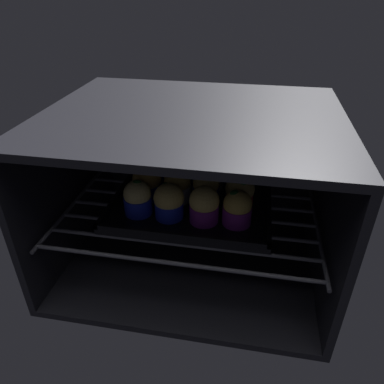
{
  "coord_description": "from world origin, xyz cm",
  "views": [
    {
      "loc": [
        12.12,
        -44.99,
        58.67
      ],
      "look_at": [
        0.0,
        21.95,
        17.5
      ],
      "focal_mm": 33.76,
      "sensor_mm": 36.0,
      "label": 1
    }
  ],
  "objects_px": {
    "muffin_row2_col1": "(184,169)",
    "muffin_row2_col3": "(240,177)",
    "muffin_row0_col1": "(169,202)",
    "muffin_row1_col1": "(177,185)",
    "baking_tray": "(192,203)",
    "muffin_row2_col2": "(210,173)",
    "muffin_row0_col0": "(138,198)",
    "muffin_row0_col2": "(204,205)",
    "muffin_row1_col3": "(240,192)",
    "muffin_row1_col0": "(147,182)",
    "muffin_row0_col3": "(237,208)",
    "muffin_row1_col2": "(206,188)",
    "muffin_row2_col0": "(156,170)"
  },
  "relations": [
    {
      "from": "muffin_row1_col3",
      "to": "muffin_row2_col3",
      "type": "xyz_separation_m",
      "value": [
        -0.0,
        0.07,
        -0.0
      ]
    },
    {
      "from": "muffin_row0_col1",
      "to": "muffin_row0_col2",
      "type": "relative_size",
      "value": 0.97
    },
    {
      "from": "muffin_row1_col1",
      "to": "muffin_row1_col0",
      "type": "bearing_deg",
      "value": -176.58
    },
    {
      "from": "muffin_row1_col3",
      "to": "muffin_row0_col3",
      "type": "bearing_deg",
      "value": -90.84
    },
    {
      "from": "muffin_row0_col3",
      "to": "muffin_row2_col2",
      "type": "bearing_deg",
      "value": 118.9
    },
    {
      "from": "muffin_row0_col0",
      "to": "muffin_row1_col2",
      "type": "bearing_deg",
      "value": 26.54
    },
    {
      "from": "muffin_row0_col0",
      "to": "muffin_row1_col1",
      "type": "height_order",
      "value": "muffin_row1_col1"
    },
    {
      "from": "muffin_row2_col1",
      "to": "muffin_row0_col0",
      "type": "bearing_deg",
      "value": -117.44
    },
    {
      "from": "muffin_row1_col3",
      "to": "muffin_row2_col1",
      "type": "height_order",
      "value": "muffin_row2_col1"
    },
    {
      "from": "baking_tray",
      "to": "muffin_row2_col2",
      "type": "height_order",
      "value": "muffin_row2_col2"
    },
    {
      "from": "muffin_row2_col2",
      "to": "muffin_row2_col3",
      "type": "xyz_separation_m",
      "value": [
        0.07,
        0.0,
        -0.0
      ]
    },
    {
      "from": "muffin_row1_col3",
      "to": "muffin_row1_col1",
      "type": "bearing_deg",
      "value": 178.28
    },
    {
      "from": "muffin_row0_col2",
      "to": "muffin_row1_col3",
      "type": "bearing_deg",
      "value": 45.07
    },
    {
      "from": "muffin_row2_col1",
      "to": "muffin_row1_col3",
      "type": "bearing_deg",
      "value": -28.85
    },
    {
      "from": "muffin_row1_col0",
      "to": "muffin_row2_col3",
      "type": "xyz_separation_m",
      "value": [
        0.2,
        0.07,
        -0.0
      ]
    },
    {
      "from": "muffin_row2_col0",
      "to": "baking_tray",
      "type": "bearing_deg",
      "value": -33.38
    },
    {
      "from": "muffin_row2_col1",
      "to": "muffin_row2_col3",
      "type": "distance_m",
      "value": 0.13
    },
    {
      "from": "muffin_row2_col2",
      "to": "muffin_row1_col2",
      "type": "bearing_deg",
      "value": -90.45
    },
    {
      "from": "muffin_row1_col3",
      "to": "muffin_row2_col2",
      "type": "distance_m",
      "value": 0.1
    },
    {
      "from": "muffin_row0_col3",
      "to": "muffin_row1_col3",
      "type": "xyz_separation_m",
      "value": [
        0.0,
        0.06,
        0.0
      ]
    },
    {
      "from": "muffin_row0_col0",
      "to": "muffin_row1_col0",
      "type": "height_order",
      "value": "muffin_row1_col0"
    },
    {
      "from": "baking_tray",
      "to": "muffin_row2_col1",
      "type": "xyz_separation_m",
      "value": [
        -0.03,
        0.07,
        0.05
      ]
    },
    {
      "from": "baking_tray",
      "to": "muffin_row2_col1",
      "type": "bearing_deg",
      "value": 113.88
    },
    {
      "from": "muffin_row0_col1",
      "to": "muffin_row1_col0",
      "type": "relative_size",
      "value": 0.94
    },
    {
      "from": "muffin_row1_col1",
      "to": "muffin_row1_col2",
      "type": "height_order",
      "value": "same"
    },
    {
      "from": "muffin_row1_col2",
      "to": "muffin_row1_col3",
      "type": "xyz_separation_m",
      "value": [
        0.07,
        -0.0,
        0.0
      ]
    },
    {
      "from": "muffin_row0_col1",
      "to": "muffin_row1_col1",
      "type": "height_order",
      "value": "muffin_row1_col1"
    },
    {
      "from": "baking_tray",
      "to": "muffin_row0_col0",
      "type": "bearing_deg",
      "value": -147.78
    },
    {
      "from": "muffin_row0_col1",
      "to": "muffin_row2_col2",
      "type": "relative_size",
      "value": 0.94
    },
    {
      "from": "baking_tray",
      "to": "muffin_row2_col3",
      "type": "relative_size",
      "value": 4.5
    },
    {
      "from": "muffin_row1_col1",
      "to": "muffin_row1_col2",
      "type": "distance_m",
      "value": 0.06
    },
    {
      "from": "muffin_row2_col0",
      "to": "muffin_row2_col2",
      "type": "xyz_separation_m",
      "value": [
        0.13,
        -0.0,
        0.0
      ]
    },
    {
      "from": "muffin_row1_col0",
      "to": "muffin_row1_col1",
      "type": "relative_size",
      "value": 1.03
    },
    {
      "from": "muffin_row2_col1",
      "to": "muffin_row2_col3",
      "type": "relative_size",
      "value": 1.1
    },
    {
      "from": "baking_tray",
      "to": "muffin_row0_col1",
      "type": "height_order",
      "value": "muffin_row0_col1"
    },
    {
      "from": "muffin_row1_col2",
      "to": "muffin_row2_col0",
      "type": "height_order",
      "value": "muffin_row1_col2"
    },
    {
      "from": "muffin_row0_col1",
      "to": "muffin_row2_col2",
      "type": "distance_m",
      "value": 0.15
    },
    {
      "from": "muffin_row0_col0",
      "to": "muffin_row0_col2",
      "type": "distance_m",
      "value": 0.14
    },
    {
      "from": "muffin_row0_col1",
      "to": "muffin_row2_col2",
      "type": "height_order",
      "value": "muffin_row2_col2"
    },
    {
      "from": "baking_tray",
      "to": "muffin_row2_col1",
      "type": "relative_size",
      "value": 4.1
    },
    {
      "from": "muffin_row1_col0",
      "to": "muffin_row1_col3",
      "type": "bearing_deg",
      "value": -0.02
    },
    {
      "from": "muffin_row0_col2",
      "to": "muffin_row0_col3",
      "type": "bearing_deg",
      "value": 3.97
    },
    {
      "from": "muffin_row1_col1",
      "to": "muffin_row2_col0",
      "type": "height_order",
      "value": "muffin_row1_col1"
    },
    {
      "from": "muffin_row2_col1",
      "to": "muffin_row2_col2",
      "type": "xyz_separation_m",
      "value": [
        0.06,
        -0.01,
        -0.0
      ]
    },
    {
      "from": "muffin_row0_col1",
      "to": "muffin_row1_col2",
      "type": "xyz_separation_m",
      "value": [
        0.07,
        0.07,
        -0.0
      ]
    },
    {
      "from": "muffin_row0_col3",
      "to": "muffin_row2_col0",
      "type": "bearing_deg",
      "value": 147.17
    },
    {
      "from": "muffin_row1_col2",
      "to": "muffin_row2_col0",
      "type": "xyz_separation_m",
      "value": [
        -0.13,
        0.06,
        -0.0
      ]
    },
    {
      "from": "muffin_row0_col1",
      "to": "muffin_row1_col1",
      "type": "xyz_separation_m",
      "value": [
        0.0,
        0.07,
        0.0
      ]
    },
    {
      "from": "baking_tray",
      "to": "muffin_row2_col2",
      "type": "distance_m",
      "value": 0.08
    },
    {
      "from": "muffin_row1_col2",
      "to": "muffin_row2_col1",
      "type": "relative_size",
      "value": 0.93
    }
  ]
}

